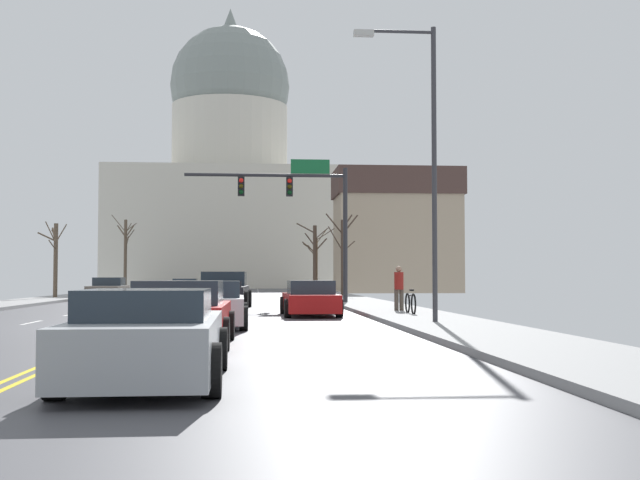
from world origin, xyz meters
name	(u,v)px	position (x,y,z in m)	size (l,w,h in m)	color
ground	(140,325)	(0.00, 0.00, 0.02)	(20.00, 180.00, 0.20)	#47474C
signal_gantry	(301,200)	(5.41, 15.92, 5.08)	(7.91, 0.41, 6.96)	#28282D
street_lamp_right	(424,147)	(7.91, -1.04, 5.02)	(2.33, 0.24, 8.27)	#333338
capitol_building	(230,183)	(0.00, 77.79, 12.96)	(28.02, 21.62, 35.11)	beige
pickup_truck_near_00	(223,292)	(1.84, 12.04, 0.72)	(2.47, 5.70, 1.59)	black
sedan_near_01	(310,299)	(5.16, 5.44, 0.59)	(2.03, 4.63, 1.25)	#B71414
sedan_near_02	(212,306)	(2.05, -0.94, 0.59)	(1.99, 4.44, 1.27)	silver
sedan_near_03	(181,315)	(1.72, -6.60, 0.62)	(2.09, 4.30, 1.31)	#B71414
sedan_near_04	(149,339)	(1.83, -12.38, 0.59)	(2.02, 4.54, 1.24)	#9EA3A8
sedan_oncoming_00	(108,290)	(-5.00, 23.04, 0.61)	(2.04, 4.72, 1.32)	#6B6056
sedan_oncoming_01	(185,288)	(-1.68, 34.00, 0.57)	(2.12, 4.72, 1.22)	silver
flank_building_01	(396,230)	(15.27, 45.11, 5.31)	(10.64, 6.74, 10.47)	tan
bare_tree_00	(315,256)	(8.17, 43.87, 3.10)	(3.16, 1.11, 5.74)	#423328
bare_tree_01	(55,256)	(-8.62, 25.85, 2.58)	(1.46, 2.14, 4.54)	brown
bare_tree_02	(316,261)	(8.68, 49.80, 2.76)	(2.30, 2.53, 5.61)	#4C3D2D
bare_tree_03	(126,252)	(-8.57, 51.57, 3.63)	(2.23, 2.31, 6.84)	brown
bare_tree_04	(343,255)	(8.96, 29.18, 2.79)	(2.21, 1.33, 5.35)	#423328
pedestrian_00	(399,286)	(8.49, 6.21, 1.04)	(0.35, 0.34, 1.63)	#4C4238
bicycle_parked	(410,303)	(8.47, 3.92, 0.49)	(0.12, 1.77, 0.85)	black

